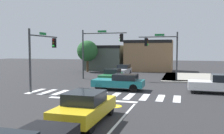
# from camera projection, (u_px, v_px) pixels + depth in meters

# --- Properties ---
(ground_plane) EXTENTS (120.00, 120.00, 0.00)m
(ground_plane) POSITION_uv_depth(u_px,v_px,m) (115.00, 87.00, 24.01)
(ground_plane) COLOR #2B2B2D
(crosswalk_near) EXTENTS (12.49, 2.65, 0.01)m
(crosswalk_near) POSITION_uv_depth(u_px,v_px,m) (100.00, 95.00, 19.70)
(crosswalk_near) COLOR silver
(crosswalk_near) RESTS_ON ground_plane
(lane_markings) EXTENTS (6.80, 24.25, 0.01)m
(lane_markings) POSITION_uv_depth(u_px,v_px,m) (65.00, 127.00, 11.52)
(lane_markings) COLOR white
(lane_markings) RESTS_ON ground_plane
(bike_detector_marking) EXTENTS (0.96, 0.96, 0.01)m
(bike_detector_marking) POSITION_uv_depth(u_px,v_px,m) (115.00, 106.00, 15.74)
(bike_detector_marking) COLOR yellow
(bike_detector_marking) RESTS_ON ground_plane
(curb_corner_northeast) EXTENTS (10.00, 10.60, 0.15)m
(curb_corner_northeast) POSITION_uv_depth(u_px,v_px,m) (200.00, 78.00, 30.68)
(curb_corner_northeast) COLOR #9E998E
(curb_corner_northeast) RESTS_ON ground_plane
(storefront_row) EXTENTS (14.68, 6.86, 5.16)m
(storefront_row) POSITION_uv_depth(u_px,v_px,m) (129.00, 56.00, 42.81)
(storefront_row) COLOR #4C564C
(storefront_row) RESTS_ON ground_plane
(traffic_signal_northwest) EXTENTS (5.61, 0.32, 6.01)m
(traffic_signal_northwest) POSITION_uv_depth(u_px,v_px,m) (99.00, 45.00, 29.57)
(traffic_signal_northwest) COLOR #383A3D
(traffic_signal_northwest) RESTS_ON ground_plane
(traffic_signal_northeast) EXTENTS (4.47, 0.32, 5.61)m
(traffic_signal_northeast) POSITION_uv_depth(u_px,v_px,m) (163.00, 48.00, 28.06)
(traffic_signal_northeast) COLOR #383A3D
(traffic_signal_northeast) RESTS_ON ground_plane
(traffic_signal_southwest) EXTENTS (0.32, 4.75, 5.39)m
(traffic_signal_southwest) POSITION_uv_depth(u_px,v_px,m) (42.00, 49.00, 22.35)
(traffic_signal_southwest) COLOR #383A3D
(traffic_signal_southwest) RESTS_ON ground_plane
(car_silver) EXTENTS (1.76, 4.79, 1.46)m
(car_silver) POSITION_uv_depth(u_px,v_px,m) (123.00, 70.00, 34.61)
(car_silver) COLOR #B7BABF
(car_silver) RESTS_ON ground_plane
(car_yellow) EXTENTS (1.94, 4.59, 1.53)m
(car_yellow) POSITION_uv_depth(u_px,v_px,m) (85.00, 107.00, 12.31)
(car_yellow) COLOR gold
(car_yellow) RESTS_ON ground_plane
(car_green) EXTENTS (1.75, 4.29, 1.40)m
(car_green) POSITION_uv_depth(u_px,v_px,m) (112.00, 75.00, 27.81)
(car_green) COLOR #1E6638
(car_green) RESTS_ON ground_plane
(car_white) EXTENTS (4.60, 1.88, 1.58)m
(car_white) POSITION_uv_depth(u_px,v_px,m) (219.00, 84.00, 20.30)
(car_white) COLOR white
(car_white) RESTS_ON ground_plane
(car_teal) EXTENTS (4.57, 1.88, 1.43)m
(car_teal) POSITION_uv_depth(u_px,v_px,m) (120.00, 82.00, 21.96)
(car_teal) COLOR #196B70
(car_teal) RESTS_ON ground_plane
(roadside_tree) EXTENTS (3.36, 3.36, 5.08)m
(roadside_tree) POSITION_uv_depth(u_px,v_px,m) (87.00, 51.00, 39.54)
(roadside_tree) COLOR #4C3823
(roadside_tree) RESTS_ON ground_plane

